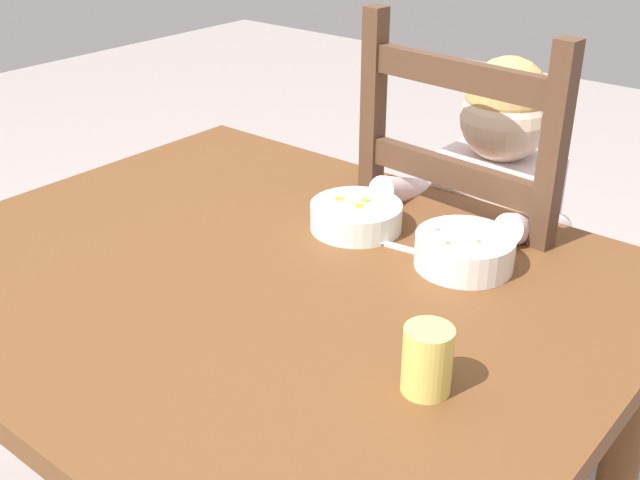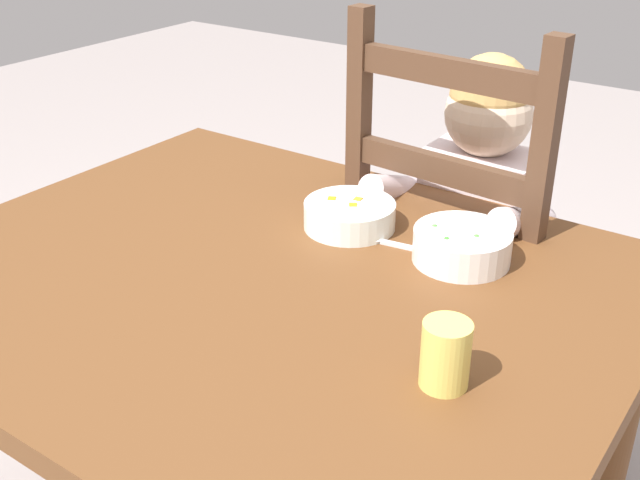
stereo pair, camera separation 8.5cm
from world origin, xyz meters
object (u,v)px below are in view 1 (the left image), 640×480
child_figure (487,224)px  drinking_cup (427,360)px  dining_table (264,324)px  dining_chair (478,289)px  spoon (386,243)px  bowl_of_peas (464,250)px  bowl_of_carrots (356,215)px

child_figure → drinking_cup: 0.66m
dining_table → drinking_cup: size_ratio=12.81×
dining_chair → spoon: (-0.03, -0.31, 0.22)m
dining_chair → drinking_cup: dining_chair is taller
dining_table → spoon: 0.25m
dining_chair → child_figure: dining_chair is taller
child_figure → bowl_of_peas: bearing=-69.5°
spoon → bowl_of_peas: bearing=8.2°
dining_chair → bowl_of_carrots: size_ratio=6.50×
dining_table → bowl_of_carrots: 0.25m
bowl_of_peas → bowl_of_carrots: size_ratio=0.98×
bowl_of_carrots → dining_chair: bearing=70.4°
bowl_of_peas → bowl_of_carrots: 0.22m
spoon → drinking_cup: (0.27, -0.29, 0.04)m
child_figure → drinking_cup: (0.24, -0.60, 0.11)m
drinking_cup → dining_chair: bearing=111.7°
dining_table → bowl_of_peas: 0.35m
bowl_of_peas → spoon: bowl_of_peas is taller
dining_chair → child_figure: size_ratio=1.09×
bowl_of_peas → spoon: size_ratio=1.16×
dining_table → dining_chair: (0.13, 0.51, -0.12)m
bowl_of_peas → drinking_cup: (0.13, -0.31, 0.02)m
dining_chair → drinking_cup: 0.70m
spoon → drinking_cup: drinking_cup is taller
dining_table → bowl_of_carrots: size_ratio=7.08×
dining_table → drinking_cup: bearing=-14.4°
spoon → drinking_cup: bearing=-47.6°
drinking_cup → bowl_of_carrots: bearing=137.9°
dining_table → bowl_of_peas: bearing=42.1°
dining_table → bowl_of_carrots: bowl_of_carrots is taller
dining_chair → bowl_of_peas: size_ratio=6.61×
dining_chair → bowl_of_carrots: 0.40m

